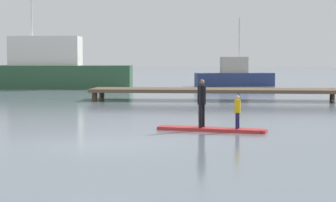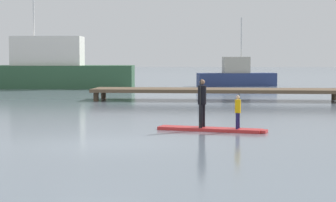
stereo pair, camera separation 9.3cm
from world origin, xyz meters
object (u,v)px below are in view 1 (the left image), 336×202
(paddleboard_near, at_px, (211,129))
(paddler_adult, at_px, (202,100))
(fishing_boat_white_large, at_px, (49,69))
(paddler_child_solo, at_px, (238,110))
(fishing_boat_green_midground, at_px, (234,76))

(paddleboard_near, relative_size, paddler_adult, 2.29)
(fishing_boat_white_large, bearing_deg, paddler_adult, -64.70)
(paddleboard_near, xyz_separation_m, paddler_adult, (-0.32, 0.07, 0.93))
(paddler_adult, xyz_separation_m, fishing_boat_white_large, (-12.19, 25.78, 0.43))
(paddler_child_solo, bearing_deg, fishing_boat_green_midground, 89.31)
(paddleboard_near, distance_m, fishing_boat_green_midground, 30.33)
(fishing_boat_white_large, height_order, fishing_boat_green_midground, fishing_boat_white_large)
(paddler_adult, height_order, paddler_child_solo, paddler_adult)
(paddleboard_near, relative_size, fishing_boat_green_midground, 0.56)
(fishing_boat_white_large, bearing_deg, paddler_child_solo, -62.90)
(fishing_boat_white_large, distance_m, fishing_boat_green_midground, 14.41)
(fishing_boat_green_midground, bearing_deg, paddler_adult, -92.85)
(paddleboard_near, xyz_separation_m, fishing_boat_green_midground, (1.19, 30.30, 0.75))
(paddler_adult, height_order, fishing_boat_white_large, fishing_boat_white_large)
(paddleboard_near, height_order, paddler_adult, paddler_adult)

